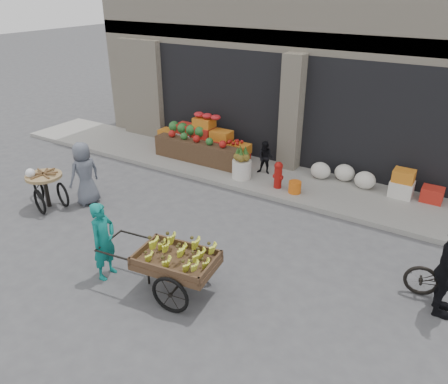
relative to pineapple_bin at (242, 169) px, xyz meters
The scene contains 14 objects.
ground 3.70m from the pineapple_bin, 78.23° to the right, with size 80.00×80.00×0.00m, color #424244.
sidewalk 0.95m from the pineapple_bin, 33.69° to the left, with size 18.00×2.20×0.12m, color gray.
building 5.41m from the pineapple_bin, 80.40° to the left, with size 14.00×6.45×7.00m.
fruit_display 1.92m from the pineapple_bin, 155.76° to the left, with size 3.10×1.12×1.24m.
pineapple_bin is the anchor object (origin of this frame).
fire_hydrant 1.11m from the pineapple_bin, ahead, with size 0.22×0.22×0.71m.
orange_bucket 1.61m from the pineapple_bin, ahead, with size 0.32×0.32×0.30m, color orange.
right_bay_goods 3.54m from the pineapple_bin, 18.10° to the left, with size 3.35×0.60×0.70m.
seated_person 0.75m from the pineapple_bin, 56.31° to the left, with size 0.45×0.35×0.93m, color black.
banana_cart 4.90m from the pineapple_bin, 74.19° to the right, with size 2.42×1.23×0.97m.
vendor_woman 4.99m from the pineapple_bin, 90.44° to the right, with size 0.55×0.36×1.50m, color #0F766D.
tricycle_cart 4.98m from the pineapple_bin, 131.40° to the right, with size 1.46×1.04×0.95m.
vendor_grey 4.06m from the pineapple_bin, 130.16° to the right, with size 0.77×0.50×1.57m, color slate.
cyclist 6.08m from the pineapple_bin, 27.76° to the right, with size 0.96×0.40×1.64m, color black.
Camera 1 is at (4.57, -5.91, 4.97)m, focal length 35.00 mm.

